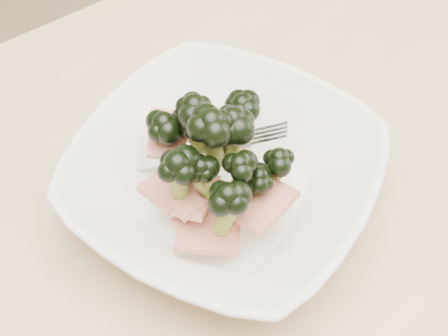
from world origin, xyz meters
The scene contains 2 objects.
dining_table centered at (0.00, 0.00, 0.65)m, with size 1.20×0.80×0.75m.
broccoli_dish centered at (0.02, 0.07, 0.79)m, with size 0.36×0.36×0.14m.
Camera 1 is at (-0.18, -0.21, 1.26)m, focal length 50.00 mm.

